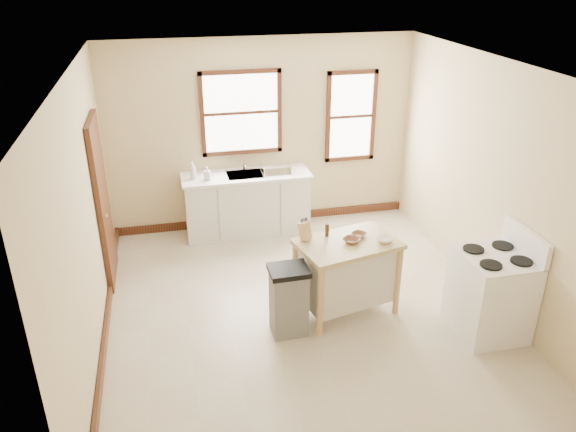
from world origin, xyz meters
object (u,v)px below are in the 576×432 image
at_px(pepper_grinder, 327,230).
at_px(bowl_c, 385,240).
at_px(soap_bottle_a, 193,170).
at_px(soap_bottle_b, 207,173).
at_px(bowl_b, 359,235).
at_px(gas_stove, 492,283).
at_px(kitchen_island, 346,277).
at_px(dish_rack, 276,170).
at_px(bowl_a, 351,240).
at_px(knife_block, 305,232).
at_px(trash_bin, 289,300).

relative_size(pepper_grinder, bowl_c, 0.83).
relative_size(soap_bottle_a, soap_bottle_b, 1.27).
bearing_deg(bowl_b, gas_stove, -33.02).
bearing_deg(kitchen_island, soap_bottle_b, 108.33).
distance_m(soap_bottle_b, dish_rack, 1.00).
xyz_separation_m(soap_bottle_b, bowl_a, (1.38, -2.22, -0.09)).
xyz_separation_m(soap_bottle_b, knife_block, (0.89, -2.05, -0.01)).
height_order(kitchen_island, bowl_c, bowl_c).
relative_size(soap_bottle_b, dish_rack, 0.46).
xyz_separation_m(kitchen_island, bowl_a, (0.03, -0.01, 0.47)).
distance_m(bowl_a, trash_bin, 0.96).
height_order(soap_bottle_b, bowl_c, soap_bottle_b).
distance_m(kitchen_island, gas_stove, 1.58).
xyz_separation_m(soap_bottle_b, bowl_b, (1.51, -2.10, -0.09)).
bearing_deg(soap_bottle_a, trash_bin, -56.63).
height_order(dish_rack, bowl_b, dish_rack).
bearing_deg(trash_bin, gas_stove, -12.83).
height_order(soap_bottle_a, soap_bottle_b, soap_bottle_a).
xyz_separation_m(soap_bottle_b, bowl_c, (1.74, -2.29, -0.08)).
bearing_deg(soap_bottle_b, bowl_a, -40.57).
bearing_deg(trash_bin, kitchen_island, 18.10).
distance_m(soap_bottle_b, pepper_grinder, 2.33).
relative_size(soap_bottle_b, bowl_c, 1.08).
height_order(dish_rack, knife_block, knife_block).
bearing_deg(gas_stove, bowl_a, 153.41).
bearing_deg(bowl_a, dish_rack, 99.71).
bearing_deg(pepper_grinder, bowl_b, -13.52).
height_order(soap_bottle_a, bowl_b, soap_bottle_a).
xyz_separation_m(pepper_grinder, gas_stove, (1.60, -0.89, -0.38)).
relative_size(soap_bottle_a, knife_block, 1.23).
bearing_deg(soap_bottle_a, kitchen_island, -40.29).
relative_size(pepper_grinder, bowl_a, 0.82).
height_order(bowl_c, gas_stove, gas_stove).
height_order(dish_rack, gas_stove, gas_stove).
bearing_deg(kitchen_island, knife_block, 147.55).
xyz_separation_m(kitchen_island, pepper_grinder, (-0.19, 0.19, 0.53)).
bearing_deg(soap_bottle_b, bowl_c, -35.24).
relative_size(soap_bottle_a, trash_bin, 0.30).
bearing_deg(pepper_grinder, gas_stove, -29.20).
relative_size(soap_bottle_a, gas_stove, 0.20).
height_order(bowl_a, bowl_b, bowl_a).
xyz_separation_m(bowl_b, bowl_c, (0.23, -0.19, 0.01)).
relative_size(bowl_a, trash_bin, 0.22).
relative_size(soap_bottle_b, kitchen_island, 0.17).
xyz_separation_m(pepper_grinder, trash_bin, (-0.55, -0.45, -0.57)).
bearing_deg(pepper_grinder, knife_block, -173.12).
xyz_separation_m(dish_rack, trash_bin, (-0.38, -2.52, -0.57)).
relative_size(soap_bottle_b, gas_stove, 0.16).
bearing_deg(trash_bin, pepper_grinder, 38.31).
xyz_separation_m(soap_bottle_b, gas_stove, (2.75, -2.91, -0.41)).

